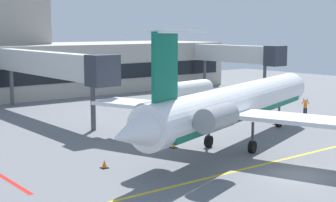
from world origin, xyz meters
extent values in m
cube|color=slate|center=(0.00, 0.00, -0.05)|extent=(120.00, 120.00, 0.10)
cube|color=yellow|center=(0.00, 2.93, 0.00)|extent=(108.00, 0.24, 0.01)
cube|color=red|center=(-14.09, 10.53, 0.00)|extent=(0.30, 8.00, 0.01)
cube|color=#ADA89E|center=(0.94, 47.68, 3.38)|extent=(63.53, 15.37, 6.76)
cube|color=black|center=(0.94, 39.95, 3.06)|extent=(60.99, 0.12, 2.06)
cube|color=silver|center=(-2.58, 29.52, 5.38)|extent=(1.40, 20.97, 2.40)
cube|color=#2D333D|center=(-2.58, 18.13, 5.38)|extent=(2.40, 2.00, 2.64)
cylinder|color=#4C4C51|center=(-2.58, 38.50, 2.09)|extent=(0.44, 0.44, 4.18)
cylinder|color=#4C4C51|center=(-2.58, 19.83, 2.09)|extent=(0.44, 0.44, 4.18)
cube|color=silver|center=(27.71, 32.89, 5.35)|extent=(1.40, 14.22, 2.40)
cube|color=#2D333D|center=(27.71, 24.88, 5.35)|extent=(2.40, 2.00, 2.64)
cylinder|color=#4C4C51|center=(27.71, 38.50, 2.07)|extent=(0.44, 0.44, 4.15)
cylinder|color=#4C4C51|center=(27.71, 26.58, 2.07)|extent=(0.44, 0.44, 4.15)
cylinder|color=white|center=(2.68, 7.54, 3.38)|extent=(23.61, 10.64, 2.71)
cube|color=#0C664C|center=(2.68, 7.54, 2.64)|extent=(21.25, 9.57, 0.49)
cone|color=white|center=(14.92, 11.90, 3.38)|extent=(3.70, 3.50, 2.65)
cone|color=white|center=(-9.82, 3.09, 3.38)|extent=(4.09, 3.35, 2.30)
cube|color=white|center=(-1.53, 12.55, 2.97)|extent=(6.24, 10.09, 0.28)
cube|color=white|center=(2.59, 0.99, 2.97)|extent=(6.24, 10.09, 0.28)
cylinder|color=gray|center=(-5.30, 6.96, 3.58)|extent=(3.56, 2.49, 1.49)
cylinder|color=gray|center=(-3.87, 2.94, 3.58)|extent=(3.56, 2.49, 1.49)
cube|color=#0C664C|center=(-6.85, 4.14, 6.71)|extent=(2.38, 1.04, 3.95)
cube|color=white|center=(-6.85, 4.14, 8.69)|extent=(3.24, 4.72, 0.20)
cylinder|color=#3F3F44|center=(11.30, 10.61, 1.46)|extent=(0.20, 0.20, 1.58)
cylinder|color=black|center=(11.30, 10.61, 0.45)|extent=(0.97, 0.63, 0.90)
cylinder|color=#3F3F44|center=(0.95, 8.79, 1.46)|extent=(0.20, 0.20, 1.58)
cylinder|color=black|center=(0.95, 8.79, 0.45)|extent=(0.97, 0.63, 0.90)
cylinder|color=#3F3F44|center=(2.14, 5.48, 1.46)|extent=(0.20, 0.20, 1.58)
cylinder|color=black|center=(2.14, 5.48, 0.45)|extent=(0.97, 0.63, 0.90)
cube|color=silver|center=(10.07, 19.84, 0.61)|extent=(2.93, 4.19, 0.51)
cube|color=#B8B1A9|center=(9.70, 20.84, 1.34)|extent=(1.98, 1.97, 0.96)
cylinder|color=black|center=(8.81, 20.80, 0.35)|extent=(0.51, 0.75, 0.70)
cylinder|color=black|center=(10.41, 21.39, 0.35)|extent=(0.51, 0.75, 0.70)
cylinder|color=black|center=(9.73, 18.28, 0.35)|extent=(0.51, 0.75, 0.70)
cylinder|color=black|center=(11.34, 18.87, 0.35)|extent=(0.51, 0.75, 0.70)
cube|color=silver|center=(16.28, 21.03, 0.60)|extent=(4.04, 4.10, 0.51)
cube|color=#B8B1A9|center=(15.47, 20.18, 1.35)|extent=(2.18, 2.19, 1.00)
cylinder|color=black|center=(15.83, 19.43, 0.35)|extent=(0.69, 0.70, 0.70)
cylinder|color=black|center=(14.70, 20.52, 0.35)|extent=(0.69, 0.70, 0.70)
cylinder|color=black|center=(17.87, 21.53, 0.35)|extent=(0.69, 0.70, 0.70)
cylinder|color=black|center=(16.73, 22.63, 0.35)|extent=(0.69, 0.70, 0.70)
cylinder|color=white|center=(15.86, 28.29, 1.45)|extent=(6.41, 3.18, 2.19)
sphere|color=white|center=(18.88, 28.79, 1.45)|extent=(2.15, 2.15, 2.15)
sphere|color=white|center=(12.84, 27.78, 1.45)|extent=(2.15, 2.15, 2.15)
cube|color=#59595B|center=(14.02, 28.29, 0.17)|extent=(0.60, 1.97, 0.35)
cube|color=#59595B|center=(17.70, 28.29, 0.17)|extent=(0.60, 1.97, 0.35)
cylinder|color=#191E33|center=(18.43, 12.91, 0.40)|extent=(0.18, 0.18, 0.80)
cylinder|color=#191E33|center=(18.27, 13.04, 0.40)|extent=(0.18, 0.18, 0.80)
cylinder|color=orange|center=(18.35, 12.98, 1.08)|extent=(0.34, 0.34, 0.56)
sphere|color=tan|center=(18.35, 12.98, 1.48)|extent=(0.24, 0.24, 0.24)
cylinder|color=orange|center=(18.52, 12.84, 1.44)|extent=(0.36, 0.32, 0.50)
cylinder|color=#F2590C|center=(18.52, 12.84, 1.66)|extent=(0.06, 0.06, 0.28)
cylinder|color=orange|center=(18.18, 13.12, 1.44)|extent=(0.36, 0.32, 0.50)
cylinder|color=#F2590C|center=(18.18, 13.12, 1.66)|extent=(0.06, 0.06, 0.28)
cone|color=orange|center=(4.91, 14.77, 0.28)|extent=(0.36, 0.36, 0.55)
cube|color=black|center=(4.91, 14.77, 0.02)|extent=(0.47, 0.47, 0.04)
cone|color=orange|center=(11.97, 11.46, 0.28)|extent=(0.36, 0.36, 0.55)
cube|color=black|center=(11.97, 11.46, 0.02)|extent=(0.47, 0.47, 0.04)
cone|color=orange|center=(-8.27, 8.64, 0.28)|extent=(0.36, 0.36, 0.55)
cube|color=black|center=(-8.27, 8.64, 0.02)|extent=(0.47, 0.47, 0.04)
cone|color=orange|center=(-1.26, 10.25, 0.28)|extent=(0.36, 0.36, 0.55)
cube|color=black|center=(-1.26, 10.25, 0.02)|extent=(0.47, 0.47, 0.04)
camera|label=1|loc=(-24.64, -18.61, 8.82)|focal=54.27mm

